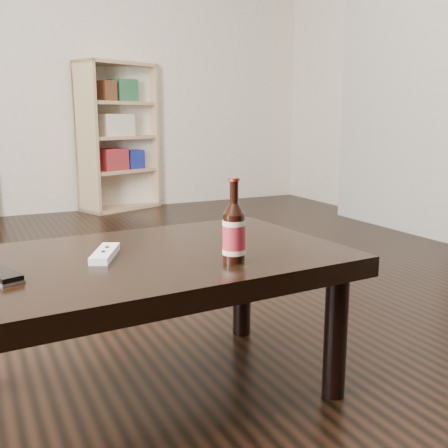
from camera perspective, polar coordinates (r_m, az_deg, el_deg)
name	(u,v)px	position (r m, az deg, el deg)	size (l,w,h in m)	color
floor	(175,339)	(2.07, -5.41, -12.38)	(5.00, 6.00, 0.01)	black
wall_back	(43,54)	(4.86, -19.12, 17.07)	(5.00, 0.02, 2.70)	#B7AFA1
chimney_breast	(414,45)	(4.26, 20.00, 17.87)	(0.30, 1.20, 2.70)	silver
bookshelf	(116,134)	(4.90, -11.71, 9.54)	(0.77, 0.56, 1.31)	#A17A5F
coffee_table	(138,276)	(1.53, -9.31, -5.56)	(1.23, 0.76, 0.45)	black
beer_bottle	(234,233)	(1.41, 1.09, -0.99)	(0.06, 0.06, 0.23)	black
phone	(5,277)	(1.38, -22.76, -5.33)	(0.09, 0.12, 0.02)	silver
remote	(105,254)	(1.51, -12.83, -3.15)	(0.12, 0.19, 0.02)	silver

